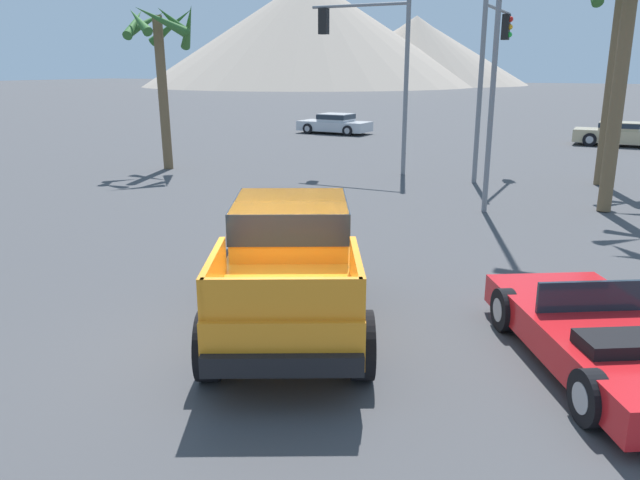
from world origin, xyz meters
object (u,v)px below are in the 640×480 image
object	(u,v)px
orange_pickup_truck	(290,259)
palm_tree_tall	(631,9)
palm_tree_leaning	(161,45)
traffic_light_crosswalk	(371,53)
traffic_light_main	(493,55)
parked_car_tan	(620,134)
street_lamp_post	(499,1)
palm_tree_short	(620,18)
parked_car_silver	(335,123)
red_convertible_car	(606,340)

from	to	relation	value
orange_pickup_truck	palm_tree_tall	xyz separation A→B (m)	(3.94, 10.71, 4.17)
palm_tree_leaning	palm_tree_tall	bearing A→B (deg)	-1.76
traffic_light_crosswalk	palm_tree_tall	bearing A→B (deg)	158.76
traffic_light_main	traffic_light_crosswalk	size ratio (longest dim) A/B	0.97
parked_car_tan	palm_tree_tall	size ratio (longest dim) A/B	0.63
street_lamp_post	palm_tree_short	xyz separation A→B (m)	(2.60, 5.80, -0.11)
street_lamp_post	palm_tree_short	size ratio (longest dim) A/B	1.30
parked_car_silver	street_lamp_post	world-z (taller)	street_lamp_post
traffic_light_main	palm_tree_short	distance (m)	4.02
parked_car_silver	traffic_light_main	size ratio (longest dim) A/B	0.72
orange_pickup_truck	traffic_light_main	bearing A→B (deg)	64.03
red_convertible_car	palm_tree_short	world-z (taller)	palm_tree_short
orange_pickup_truck	traffic_light_main	world-z (taller)	traffic_light_main
orange_pickup_truck	palm_tree_tall	distance (m)	12.15
palm_tree_tall	palm_tree_short	world-z (taller)	palm_tree_short
palm_tree_short	palm_tree_leaning	bearing A→B (deg)	-166.22
parked_car_silver	traffic_light_main	bearing A→B (deg)	-132.32
orange_pickup_truck	traffic_light_crosswalk	size ratio (longest dim) A/B	0.81
parked_car_silver	traffic_light_main	xyz separation A→B (m)	(11.14, -11.01, 3.59)
traffic_light_main	traffic_light_crosswalk	bearing A→B (deg)	104.37
street_lamp_post	red_convertible_car	bearing A→B (deg)	-68.36
parked_car_silver	palm_tree_short	distance (m)	19.25
palm_tree_leaning	palm_tree_short	bearing A→B (deg)	13.78
orange_pickup_truck	parked_car_silver	world-z (taller)	orange_pickup_truck
orange_pickup_truck	parked_car_tan	bearing A→B (deg)	54.85
orange_pickup_truck	traffic_light_crosswalk	world-z (taller)	traffic_light_crosswalk
street_lamp_post	palm_tree_short	distance (m)	6.36
parked_car_tan	traffic_light_crosswalk	bearing A→B (deg)	-32.02
orange_pickup_truck	street_lamp_post	xyz separation A→B (m)	(0.97, 9.11, 4.35)
palm_tree_short	traffic_light_main	bearing A→B (deg)	178.62
red_convertible_car	traffic_light_main	world-z (taller)	traffic_light_main
red_convertible_car	street_lamp_post	size ratio (longest dim) A/B	0.49
palm_tree_tall	traffic_light_crosswalk	bearing A→B (deg)	158.76
red_convertible_car	parked_car_silver	xyz separation A→B (m)	(-15.80, 25.44, 0.19)
traffic_light_main	palm_tree_tall	bearing A→B (deg)	-135.32
orange_pickup_truck	palm_tree_leaning	xyz separation A→B (m)	(-11.60, 11.18, 3.52)
red_convertible_car	traffic_light_main	distance (m)	15.63
palm_tree_tall	palm_tree_short	size ratio (longest dim) A/B	0.98
parked_car_tan	palm_tree_tall	world-z (taller)	palm_tree_tall
parked_car_silver	orange_pickup_truck	bearing A→B (deg)	-153.93
traffic_light_main	orange_pickup_truck	bearing A→B (deg)	-178.86
parked_car_tan	street_lamp_post	world-z (taller)	street_lamp_post
red_convertible_car	traffic_light_main	xyz separation A→B (m)	(-4.65, 14.43, 3.79)
red_convertible_car	palm_tree_leaning	world-z (taller)	palm_tree_leaning
traffic_light_main	palm_tree_leaning	xyz separation A→B (m)	(-11.30, -3.81, 0.38)
red_convertible_car	parked_car_tan	distance (m)	26.33
orange_pickup_truck	traffic_light_crosswalk	distance (m)	14.98
palm_tree_short	orange_pickup_truck	bearing A→B (deg)	-103.47
palm_tree_short	street_lamp_post	bearing A→B (deg)	-114.18
traffic_light_crosswalk	palm_tree_short	xyz separation A→B (m)	(7.97, 0.96, 1.00)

